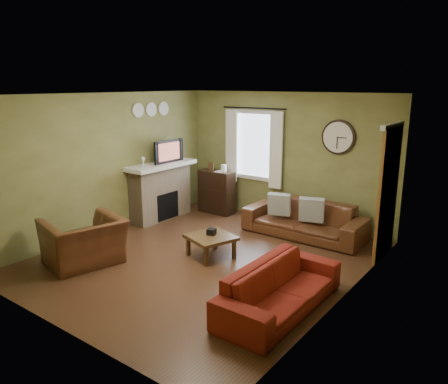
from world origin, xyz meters
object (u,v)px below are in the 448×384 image
Objects in this scene: coffee_table at (211,246)px; sofa_brown at (304,219)px; sofa_red at (280,288)px; armchair at (84,242)px; bookshelf at (216,192)px.

sofa_brown is at bearing 67.10° from coffee_table.
sofa_red is 1.94m from coffee_table.
armchair is (-2.17, -3.22, 0.04)m from sofa_brown.
armchair reaches higher than sofa_red.
coffee_table is (-1.75, 0.82, -0.11)m from sofa_red.
coffee_table is at bearing 149.10° from armchair.
sofa_brown reaches higher than sofa_red.
bookshelf is 0.42× the size of sofa_brown.
bookshelf is 1.38× the size of coffee_table.
sofa_red is 3.21m from armchair.
bookshelf is 2.52m from coffee_table.
bookshelf is 0.82× the size of armchair.
armchair is 1.67× the size of coffee_table.
sofa_brown is 2.81m from sofa_red.
bookshelf is at bearing 125.55° from coffee_table.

